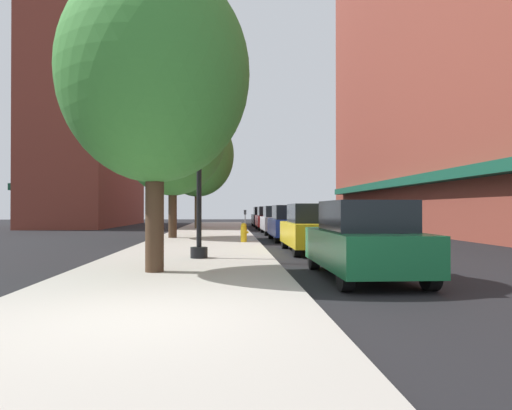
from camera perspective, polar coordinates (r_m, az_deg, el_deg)
The scene contains 16 objects.
ground_plane at distance 24.32m, azimuth 3.55°, elevation -3.97°, with size 90.00×90.00×0.00m, color black.
sidewalk_slab at distance 25.17m, azimuth -5.82°, elevation -3.72°, with size 4.80×50.00×0.12m, color #A8A399.
building_right_brick at distance 33.73m, azimuth 22.94°, elevation 21.25°, with size 6.80×40.00×27.94m.
building_far_background at distance 45.64m, azimuth -18.95°, elevation 10.65°, with size 6.80×18.00×20.59m.
lamppost at distance 13.55m, azimuth -6.78°, elevation 6.81°, with size 0.48×0.48×5.90m.
fire_hydrant at distance 19.84m, azimuth -1.46°, elevation -3.26°, with size 0.33×0.26×0.79m.
parking_meter_near at distance 27.19m, azimuth -1.31°, elevation -1.60°, with size 0.14×0.09×1.31m.
tree_near at distance 11.05m, azimuth -11.94°, elevation 14.98°, with size 4.14×4.14×6.70m.
tree_mid at distance 34.55m, azimuth -6.98°, elevation 5.93°, with size 5.20×5.20×8.22m.
tree_far at distance 23.38m, azimuth -9.88°, elevation 8.24°, with size 5.06×5.06×7.82m.
car_green at distance 10.49m, azimuth 12.68°, elevation -4.16°, with size 1.80×4.30×1.66m.
car_yellow at distance 16.47m, azimuth 6.80°, elevation -2.82°, with size 1.80×4.30×1.66m.
car_blue at distance 22.40m, azimuth 4.12°, elevation -2.20°, with size 1.80×4.30×1.66m.
car_silver at distance 28.31m, azimuth 2.58°, elevation -1.84°, with size 1.80×4.30×1.66m.
car_red at distance 34.23m, azimuth 1.57°, elevation -1.61°, with size 1.80×4.30×1.66m.
car_black at distance 40.19m, azimuth 0.85°, elevation -1.44°, with size 1.80×4.30×1.66m.
Camera 1 is at (1.13, -6.11, 1.49)m, focal length 33.64 mm.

